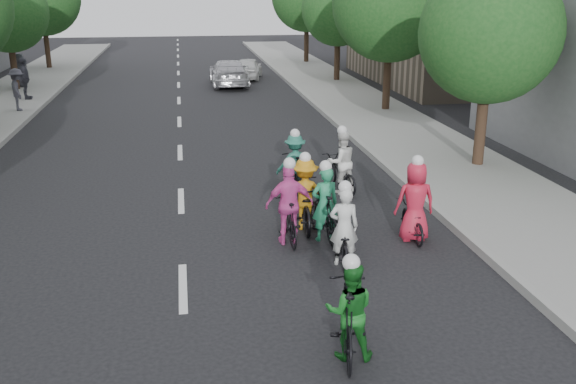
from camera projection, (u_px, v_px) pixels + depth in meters
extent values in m
plane|color=black|center=(183.00, 288.00, 11.69)|extent=(120.00, 120.00, 0.00)
cube|color=gray|center=(412.00, 141.00, 22.29)|extent=(4.00, 80.00, 0.15)
cube|color=#999993|center=(358.00, 143.00, 21.99)|extent=(0.18, 80.00, 0.18)
cube|color=gray|center=(467.00, 8.00, 35.46)|extent=(10.00, 14.00, 8.00)
cylinder|color=black|center=(14.00, 69.00, 32.58)|extent=(0.32, 0.32, 2.27)
sphere|color=#194C1B|center=(7.00, 12.00, 31.70)|extent=(4.00, 4.00, 4.00)
cylinder|color=black|center=(47.00, 50.00, 40.99)|extent=(0.32, 0.32, 2.48)
cylinder|color=black|center=(480.00, 131.00, 18.90)|extent=(0.32, 0.32, 2.27)
sphere|color=#194C1B|center=(490.00, 33.00, 18.02)|extent=(4.00, 4.00, 4.00)
cylinder|color=black|center=(387.00, 83.00, 27.31)|extent=(0.32, 0.32, 2.48)
sphere|color=#194C1B|center=(390.00, 3.00, 26.30)|extent=(4.80, 4.80, 4.80)
cylinder|color=black|center=(337.00, 62.00, 35.79)|extent=(0.32, 0.32, 2.27)
sphere|color=#194C1B|center=(338.00, 9.00, 34.91)|extent=(4.00, 4.00, 4.00)
cylinder|color=black|center=(306.00, 45.00, 44.20)|extent=(0.32, 0.32, 2.48)
imported|color=black|center=(342.00, 242.00, 12.66)|extent=(0.77, 1.66, 0.84)
imported|color=silver|center=(344.00, 227.00, 12.45)|extent=(0.62, 0.45, 1.57)
sphere|color=silver|center=(345.00, 187.00, 12.20)|extent=(0.26, 0.26, 0.26)
imported|color=black|center=(348.00, 319.00, 9.47)|extent=(0.90, 1.95, 1.13)
imported|color=#176A20|center=(350.00, 311.00, 9.32)|extent=(0.83, 0.70, 1.50)
sphere|color=silver|center=(351.00, 262.00, 9.08)|extent=(0.26, 0.26, 0.26)
imported|color=black|center=(304.00, 205.00, 14.49)|extent=(0.83, 2.01, 1.03)
imported|color=orange|center=(305.00, 194.00, 14.30)|extent=(1.09, 0.68, 1.63)
sphere|color=silver|center=(305.00, 158.00, 14.04)|extent=(0.26, 0.26, 0.26)
imported|color=black|center=(289.00, 220.00, 13.66)|extent=(0.50, 1.61, 0.96)
imported|color=#EB53B2|center=(289.00, 204.00, 13.44)|extent=(1.03, 0.46, 1.74)
sphere|color=silver|center=(290.00, 164.00, 13.17)|extent=(0.26, 0.26, 0.26)
imported|color=black|center=(412.00, 221.00, 13.87)|extent=(0.61, 1.54, 0.80)
imported|color=red|center=(415.00, 201.00, 13.63)|extent=(0.88, 0.60, 1.74)
sphere|color=silver|center=(418.00, 161.00, 13.35)|extent=(0.26, 0.26, 0.26)
imported|color=black|center=(324.00, 215.00, 13.82)|extent=(0.72, 1.80, 1.05)
imported|color=#268C5D|center=(325.00, 204.00, 13.63)|extent=(0.64, 0.47, 1.63)
sphere|color=silver|center=(326.00, 166.00, 13.37)|extent=(0.26, 0.26, 0.26)
imported|color=black|center=(340.00, 174.00, 17.05)|extent=(0.98, 1.88, 0.94)
imported|color=white|center=(341.00, 162.00, 16.85)|extent=(0.91, 0.77, 1.65)
sphere|color=silver|center=(342.00, 130.00, 16.59)|extent=(0.26, 0.26, 0.26)
imported|color=black|center=(294.00, 172.00, 17.11)|extent=(0.69, 1.70, 0.99)
imported|color=#246E5B|center=(295.00, 163.00, 16.94)|extent=(1.06, 0.70, 1.54)
sphere|color=silver|center=(295.00, 134.00, 16.69)|extent=(0.26, 0.26, 0.26)
imported|color=silver|center=(229.00, 73.00, 34.68)|extent=(1.96, 4.81, 1.40)
imported|color=silver|center=(248.00, 68.00, 37.28)|extent=(2.16, 3.84, 1.23)
imported|color=#474752|center=(18.00, 90.00, 27.03)|extent=(0.94, 1.28, 1.77)
imported|color=#484854|center=(25.00, 78.00, 29.68)|extent=(0.63, 1.18, 1.92)
imported|color=#484A54|center=(20.00, 70.00, 33.33)|extent=(0.82, 0.97, 1.70)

